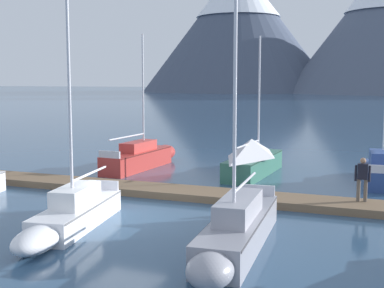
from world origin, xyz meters
The scene contains 9 objects.
ground_plane centered at (0.00, 0.00, 0.00)m, with size 700.00×700.00×0.00m, color #2D4C6B.
mountain_west_summit centered at (-69.32, 208.14, 29.21)m, with size 85.26×85.26×56.04m.
dock centered at (0.00, 4.00, 0.15)m, with size 25.92×3.40×0.30m.
sailboat_mid_dock_port centered at (-4.77, 9.78, 0.63)m, with size 1.47×7.27×7.46m.
sailboat_mid_dock_starboard centered at (-0.65, -2.22, 0.55)m, with size 2.61×6.51×8.52m.
sailboat_far_berth centered at (1.67, 10.21, 0.93)m, with size 1.84×6.92×7.22m.
sailboat_outer_slip centered at (4.98, -1.83, 0.61)m, with size 2.19×7.35×8.38m.
sailboat_end_of_dock centered at (7.99, 10.77, 0.60)m, with size 2.53×5.85×6.77m.
person_on_dock centered at (7.69, 4.81, 1.26)m, with size 0.59×0.24×1.69m.
Camera 1 is at (9.89, -15.76, 4.90)m, focal length 48.93 mm.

